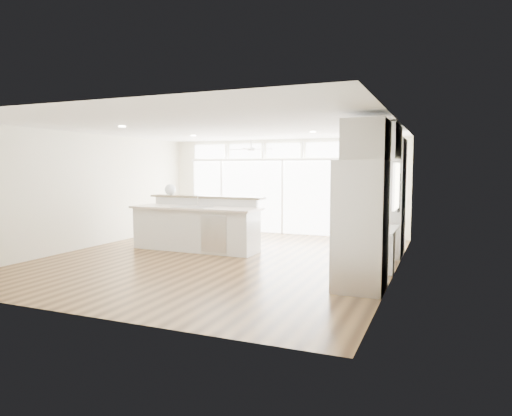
% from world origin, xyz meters
% --- Properties ---
extents(floor, '(7.00, 8.00, 0.02)m').
position_xyz_m(floor, '(0.00, 0.00, -0.01)').
color(floor, '#452C15').
rests_on(floor, ground).
extents(ceiling, '(7.00, 8.00, 0.02)m').
position_xyz_m(ceiling, '(0.00, 0.00, 2.70)').
color(ceiling, white).
rests_on(ceiling, wall_back).
extents(wall_back, '(7.00, 0.04, 2.70)m').
position_xyz_m(wall_back, '(0.00, 4.00, 1.35)').
color(wall_back, white).
rests_on(wall_back, floor).
extents(wall_front, '(7.00, 0.04, 2.70)m').
position_xyz_m(wall_front, '(0.00, -4.00, 1.35)').
color(wall_front, white).
rests_on(wall_front, floor).
extents(wall_left, '(0.04, 8.00, 2.70)m').
position_xyz_m(wall_left, '(-3.50, 0.00, 1.35)').
color(wall_left, white).
rests_on(wall_left, floor).
extents(wall_right, '(0.04, 8.00, 2.70)m').
position_xyz_m(wall_right, '(3.50, 0.00, 1.35)').
color(wall_right, white).
rests_on(wall_right, floor).
extents(glass_wall, '(5.80, 0.06, 2.08)m').
position_xyz_m(glass_wall, '(0.00, 3.94, 1.05)').
color(glass_wall, white).
rests_on(glass_wall, wall_back).
extents(transom_row, '(5.90, 0.06, 0.40)m').
position_xyz_m(transom_row, '(0.00, 3.94, 2.38)').
color(transom_row, white).
rests_on(transom_row, wall_back).
extents(desk_window, '(0.04, 0.85, 0.85)m').
position_xyz_m(desk_window, '(3.46, 0.30, 1.55)').
color(desk_window, silver).
rests_on(desk_window, wall_right).
extents(ceiling_fan, '(1.16, 1.16, 0.32)m').
position_xyz_m(ceiling_fan, '(-0.50, 2.80, 2.48)').
color(ceiling_fan, white).
rests_on(ceiling_fan, ceiling).
extents(recessed_lights, '(3.40, 3.00, 0.02)m').
position_xyz_m(recessed_lights, '(0.00, 0.20, 2.68)').
color(recessed_lights, white).
rests_on(recessed_lights, ceiling).
extents(oven_cabinet, '(0.64, 1.20, 2.50)m').
position_xyz_m(oven_cabinet, '(3.17, 1.80, 1.25)').
color(oven_cabinet, white).
rests_on(oven_cabinet, floor).
extents(desk_nook, '(0.72, 1.30, 0.76)m').
position_xyz_m(desk_nook, '(3.13, 0.30, 0.38)').
color(desk_nook, white).
rests_on(desk_nook, floor).
extents(upper_cabinets, '(0.64, 1.30, 0.64)m').
position_xyz_m(upper_cabinets, '(3.17, 0.30, 2.35)').
color(upper_cabinets, white).
rests_on(upper_cabinets, wall_right).
extents(refrigerator, '(0.76, 0.90, 2.00)m').
position_xyz_m(refrigerator, '(3.11, -1.35, 1.00)').
color(refrigerator, silver).
rests_on(refrigerator, floor).
extents(fridge_cabinet, '(0.64, 0.90, 0.60)m').
position_xyz_m(fridge_cabinet, '(3.17, -1.35, 2.30)').
color(fridge_cabinet, white).
rests_on(fridge_cabinet, wall_right).
extents(framed_photos, '(0.06, 0.22, 0.80)m').
position_xyz_m(framed_photos, '(3.46, 0.92, 1.40)').
color(framed_photos, black).
rests_on(framed_photos, wall_right).
extents(kitchen_island, '(3.11, 1.24, 1.22)m').
position_xyz_m(kitchen_island, '(-0.97, 0.65, 0.61)').
color(kitchen_island, white).
rests_on(kitchen_island, floor).
extents(rug, '(0.89, 0.69, 0.01)m').
position_xyz_m(rug, '(2.70, 0.22, 0.01)').
color(rug, '#391A12').
rests_on(rug, floor).
extents(office_chair, '(0.60, 0.57, 0.94)m').
position_xyz_m(office_chair, '(2.66, 0.94, 0.47)').
color(office_chair, black).
rests_on(office_chair, floor).
extents(fishbowl, '(0.29, 0.29, 0.27)m').
position_xyz_m(fishbowl, '(-1.91, 1.07, 1.36)').
color(fishbowl, silver).
rests_on(fishbowl, kitchen_island).
extents(monitor, '(0.11, 0.43, 0.35)m').
position_xyz_m(monitor, '(3.05, 0.30, 0.94)').
color(monitor, black).
rests_on(monitor, desk_nook).
extents(keyboard, '(0.16, 0.33, 0.02)m').
position_xyz_m(keyboard, '(2.88, 0.30, 0.77)').
color(keyboard, white).
rests_on(keyboard, desk_nook).
extents(potted_plant, '(0.28, 0.31, 0.24)m').
position_xyz_m(potted_plant, '(3.17, 1.80, 2.62)').
color(potted_plant, '#265223').
rests_on(potted_plant, oven_cabinet).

